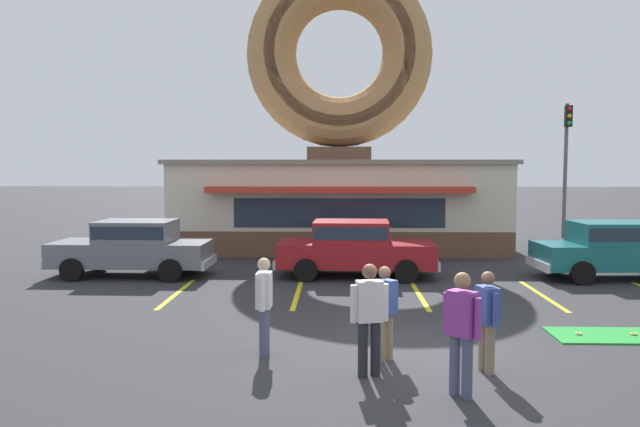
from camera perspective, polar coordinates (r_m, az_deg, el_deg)
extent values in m
plane|color=#2D2D30|center=(10.74, 8.75, -12.86)|extent=(160.00, 160.00, 0.00)
cube|color=brown|center=(24.32, 1.73, -1.98)|extent=(12.00, 6.00, 0.90)
cube|color=beige|center=(24.20, 1.74, 1.79)|extent=(12.00, 6.00, 2.30)
cube|color=gray|center=(24.17, 1.75, 4.71)|extent=(12.30, 6.30, 0.16)
cube|color=red|center=(20.89, 1.77, 2.18)|extent=(9.00, 0.60, 0.20)
cube|color=#232D3D|center=(21.22, 1.76, 0.06)|extent=(7.20, 0.03, 1.00)
cube|color=brown|center=(24.17, 1.75, 5.49)|extent=(2.40, 1.80, 0.50)
torus|color=#B27F4C|center=(24.53, 1.77, 14.40)|extent=(7.10, 1.90, 7.10)
torus|color=#9E6B42|center=(24.11, 1.78, 14.57)|extent=(6.24, 1.05, 6.24)
torus|color=#E5C666|center=(12.78, 22.56, -10.10)|extent=(0.13, 0.13, 0.04)
torus|color=#E5C666|center=(13.18, 26.74, -9.80)|extent=(0.13, 0.13, 0.04)
cube|color=slate|center=(18.68, -16.83, -3.49)|extent=(4.43, 1.83, 0.68)
cube|color=slate|center=(18.56, -16.44, -1.54)|extent=(2.12, 1.59, 0.60)
cube|color=#232D3D|center=(18.55, -16.44, -1.48)|extent=(2.04, 1.61, 0.36)
cube|color=silver|center=(19.56, -23.01, -4.01)|extent=(0.13, 1.67, 0.24)
cube|color=silver|center=(18.11, -10.12, -4.38)|extent=(0.13, 1.67, 0.24)
cylinder|color=black|center=(18.43, -21.73, -4.80)|extent=(0.64, 0.23, 0.64)
cylinder|color=black|center=(20.03, -19.67, -4.01)|extent=(0.64, 0.23, 0.64)
cylinder|color=black|center=(17.49, -13.52, -5.08)|extent=(0.64, 0.23, 0.64)
cylinder|color=black|center=(19.17, -12.07, -4.22)|extent=(0.64, 0.23, 0.64)
cube|color=#196066|center=(19.33, 25.53, -3.47)|extent=(4.48, 1.98, 0.68)
cube|color=#196066|center=(19.19, 25.19, -1.59)|extent=(2.18, 1.66, 0.60)
cube|color=#232D3D|center=(19.19, 25.19, -1.53)|extent=(2.09, 1.68, 0.36)
cube|color=silver|center=(18.47, 19.30, -4.39)|extent=(0.18, 1.67, 0.24)
cylinder|color=black|center=(19.61, 20.76, -4.22)|extent=(0.65, 0.25, 0.64)
cylinder|color=black|center=(18.01, 22.86, -5.04)|extent=(0.65, 0.25, 0.64)
cube|color=maroon|center=(17.79, 3.34, -3.70)|extent=(4.47, 1.94, 0.68)
cube|color=maroon|center=(17.71, 2.86, -1.64)|extent=(2.16, 1.64, 0.60)
cube|color=#232D3D|center=(17.71, 2.86, -1.58)|extent=(2.08, 1.66, 0.36)
cube|color=silver|center=(17.94, 10.49, -4.47)|extent=(0.17, 1.67, 0.24)
cube|color=silver|center=(17.98, -3.81, -4.38)|extent=(0.17, 1.67, 0.24)
cylinder|color=black|center=(18.75, 7.54, -4.36)|extent=(0.65, 0.25, 0.64)
cylinder|color=black|center=(17.01, 7.92, -5.27)|extent=(0.65, 0.25, 0.64)
cylinder|color=black|center=(18.77, -0.82, -4.31)|extent=(0.65, 0.25, 0.64)
cylinder|color=black|center=(17.04, -1.31, -5.21)|extent=(0.65, 0.25, 0.64)
cylinder|color=#232328|center=(9.62, 3.93, -12.27)|extent=(0.15, 0.15, 0.84)
cylinder|color=#232328|center=(9.68, 5.10, -12.18)|extent=(0.15, 0.15, 0.84)
cube|color=silver|center=(9.47, 4.54, -7.99)|extent=(0.43, 0.32, 0.62)
cylinder|color=silver|center=(9.40, 3.07, -8.26)|extent=(0.10, 0.10, 0.57)
cylinder|color=silver|center=(9.55, 5.99, -8.08)|extent=(0.10, 0.10, 0.57)
sphere|color=brown|center=(9.38, 4.56, -5.30)|extent=(0.23, 0.23, 0.23)
cylinder|color=#7F7056|center=(10.23, 14.71, -11.59)|extent=(0.15, 0.15, 0.77)
cylinder|color=#7F7056|center=(10.06, 15.27, -11.88)|extent=(0.15, 0.15, 0.77)
cube|color=#33478C|center=(9.98, 15.06, -8.06)|extent=(0.33, 0.43, 0.56)
cylinder|color=#33478C|center=(10.20, 14.37, -7.94)|extent=(0.10, 0.10, 0.52)
cylinder|color=#33478C|center=(9.78, 15.78, -8.51)|extent=(0.10, 0.10, 0.52)
sphere|color=brown|center=(9.90, 15.11, -5.71)|extent=(0.21, 0.21, 0.21)
cylinder|color=#474C66|center=(8.99, 13.30, -13.57)|extent=(0.15, 0.15, 0.85)
cylinder|color=#474C66|center=(9.09, 12.22, -13.34)|extent=(0.15, 0.15, 0.85)
cube|color=#8C3393|center=(8.84, 12.84, -8.90)|extent=(0.44, 0.44, 0.62)
cylinder|color=#8C3393|center=(8.72, 14.22, -9.33)|extent=(0.10, 0.10, 0.57)
cylinder|color=#8C3393|center=(8.99, 11.50, -8.87)|extent=(0.10, 0.10, 0.57)
sphere|color=#9E7051|center=(8.75, 12.89, -6.00)|extent=(0.23, 0.23, 0.23)
cylinder|color=#7F7056|center=(10.49, 6.28, -11.09)|extent=(0.15, 0.15, 0.76)
cylinder|color=#7F7056|center=(10.35, 5.48, -11.30)|extent=(0.15, 0.15, 0.76)
cube|color=#33478C|center=(10.26, 5.92, -7.65)|extent=(0.44, 0.43, 0.56)
cylinder|color=#33478C|center=(10.44, 6.90, -7.60)|extent=(0.10, 0.10, 0.51)
cylinder|color=#33478C|center=(10.10, 4.90, -8.00)|extent=(0.10, 0.10, 0.51)
sphere|color=brown|center=(10.19, 5.93, -5.39)|extent=(0.20, 0.20, 0.20)
cylinder|color=#474C66|center=(10.60, -5.19, -10.80)|extent=(0.15, 0.15, 0.81)
cylinder|color=#474C66|center=(10.79, -5.04, -10.52)|extent=(0.15, 0.15, 0.81)
cube|color=silver|center=(10.53, -5.14, -6.98)|extent=(0.25, 0.38, 0.59)
cylinder|color=silver|center=(10.29, -5.33, -7.42)|extent=(0.10, 0.10, 0.54)
cylinder|color=silver|center=(10.78, -4.95, -6.87)|extent=(0.10, 0.10, 0.54)
sphere|color=beige|center=(10.45, -5.15, -4.65)|extent=(0.22, 0.22, 0.22)
cylinder|color=#51565B|center=(22.01, -13.83, -2.73)|extent=(0.56, 0.56, 0.95)
torus|color=#303437|center=(21.95, -13.85, -1.50)|extent=(0.57, 0.57, 0.05)
cylinder|color=#595B60|center=(28.98, 21.51, 3.61)|extent=(0.16, 0.16, 5.80)
cube|color=black|center=(28.88, 21.77, 8.27)|extent=(0.28, 0.24, 0.90)
sphere|color=red|center=(28.79, 21.87, 8.88)|extent=(0.18, 0.18, 0.18)
sphere|color=orange|center=(28.77, 21.85, 8.28)|extent=(0.18, 0.18, 0.18)
sphere|color=green|center=(28.75, 21.83, 7.69)|extent=(0.18, 0.18, 0.18)
cube|color=yellow|center=(16.00, -12.94, -7.12)|extent=(0.12, 3.60, 0.01)
cube|color=yellow|center=(15.53, -2.08, -7.36)|extent=(0.12, 3.60, 0.01)
cube|color=yellow|center=(15.63, 9.06, -7.34)|extent=(0.12, 3.60, 0.01)
cube|color=yellow|center=(16.29, 19.65, -7.06)|extent=(0.12, 3.60, 0.01)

